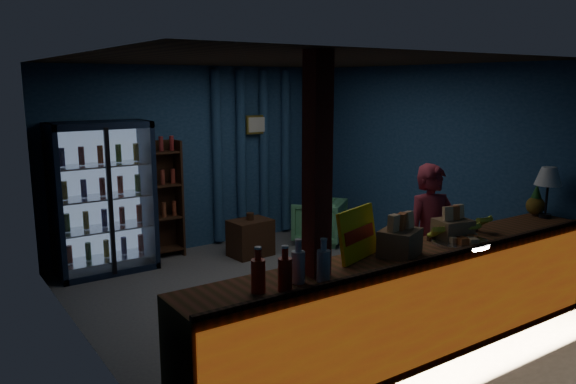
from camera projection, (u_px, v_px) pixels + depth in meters
The scene contains 19 objects.
ground at pixel (289, 289), 6.53m from camera, with size 4.60×4.60×0.00m, color #515154.
room_walls at pixel (289, 156), 6.23m from camera, with size 4.60×4.60×4.60m.
counter at pixel (412, 303), 4.89m from camera, with size 4.40×0.57×0.99m.
support_post at pixel (317, 229), 4.16m from camera, with size 0.16×0.16×2.60m, color maroon.
beverage_cooler at pixel (101, 199), 7.05m from camera, with size 1.20×0.62×1.90m.
bottle_shelf at pixel (162, 200), 7.66m from camera, with size 0.50×0.28×1.60m.
curtain_folds at pixel (264, 154), 8.57m from camera, with size 1.74×0.14×2.50m.
framed_picture at pixel (257, 125), 8.37m from camera, with size 0.36×0.04×0.28m.
shopkeeper at pixel (431, 240), 5.72m from camera, with size 0.57×0.38×1.57m, color maroon.
green_chair at pixel (319, 221), 8.41m from camera, with size 0.70×0.72×0.65m, color #4F9F68.
side_table at pixel (250, 238), 7.77m from camera, with size 0.59×0.45×0.61m.
yellow_sign at pixel (358, 234), 4.56m from camera, with size 0.53×0.27×0.42m.
soda_bottles at pixel (292, 269), 3.94m from camera, with size 0.60×0.18×0.33m.
snack_box_left at pixel (400, 240), 4.67m from camera, with size 0.42×0.39×0.36m.
snack_box_centre at pixel (453, 228), 5.10m from camera, with size 0.35×0.31×0.32m.
pastry_tray at pixel (460, 241), 5.02m from camera, with size 0.51×0.51×0.08m.
banana_bunches at pixel (460, 228), 5.20m from camera, with size 0.87×0.32×0.19m.
table_lamp at pixel (548, 178), 5.90m from camera, with size 0.28×0.28×0.55m.
pineapple at pixel (536, 203), 6.05m from camera, with size 0.20×0.20×0.34m.
Camera 1 is at (-3.49, -5.11, 2.37)m, focal length 35.00 mm.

